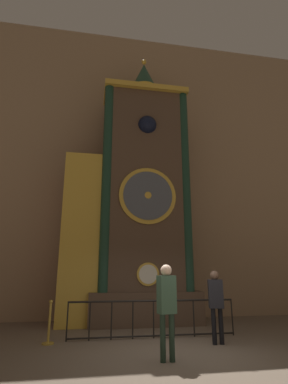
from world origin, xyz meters
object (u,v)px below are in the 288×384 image
at_px(clock_tower, 134,200).
at_px(visitor_far, 216,299).
at_px(visitor_near, 167,301).
at_px(stanchion_post, 49,330).

xyz_separation_m(clock_tower, visitor_far, (1.59, -3.14, -3.13)).
bearing_deg(visitor_far, visitor_near, -128.28).
distance_m(visitor_near, visitor_far, 1.93).
xyz_separation_m(visitor_near, stanchion_post, (-2.43, 1.90, -0.77)).
height_order(visitor_near, visitor_far, visitor_near).
bearing_deg(visitor_near, stanchion_post, 127.58).
xyz_separation_m(visitor_near, visitor_far, (1.53, 1.17, -0.07)).
height_order(visitor_far, stanchion_post, visitor_far).
xyz_separation_m(clock_tower, stanchion_post, (-2.37, -2.41, -3.83)).
height_order(clock_tower, stanchion_post, clock_tower).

